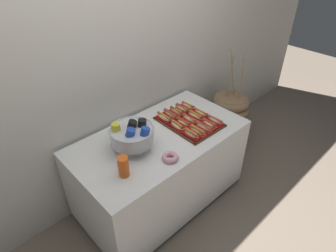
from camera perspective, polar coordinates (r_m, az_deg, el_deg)
ground_plane at (r=2.91m, az=-1.43°, el=-14.02°), size 10.00×10.00×0.00m
back_wall at (r=2.45m, az=-9.57°, el=13.13°), size 6.00×0.10×2.60m
buffet_table at (r=2.62m, az=-1.56°, el=-8.29°), size 1.49×0.80×0.76m
floor_vase at (r=3.48m, az=11.91°, el=1.10°), size 0.49×0.49×1.18m
serving_tray at (r=2.55m, az=4.26°, el=0.80°), size 0.41×0.53×0.01m
hot_dog_0 at (r=2.35m, az=4.62°, el=-1.63°), size 0.06×0.16×0.06m
hot_dog_1 at (r=2.40m, az=5.86°, el=-0.95°), size 0.07×0.17×0.06m
hot_dog_2 at (r=2.44m, az=7.06°, el=-0.19°), size 0.06×0.18×0.06m
hot_dog_3 at (r=2.49m, az=8.21°, el=0.43°), size 0.07×0.15×0.06m
hot_dog_4 at (r=2.54m, az=9.31°, el=1.08°), size 0.06×0.17×0.06m
hot_dog_5 at (r=2.44m, az=1.83°, el=0.04°), size 0.08×0.17×0.06m
hot_dog_6 at (r=2.49m, az=3.08°, el=0.70°), size 0.07×0.16×0.06m
hot_dog_7 at (r=2.53m, az=4.29°, el=1.39°), size 0.07×0.18×0.06m
hot_dog_8 at (r=2.58m, az=5.45°, el=2.00°), size 0.07×0.18×0.06m
hot_dog_9 at (r=2.63m, az=6.57°, el=2.58°), size 0.06×0.16×0.06m
hot_dog_10 at (r=2.54m, az=-0.74°, el=1.67°), size 0.07×0.17×0.06m
hot_dog_11 at (r=2.58m, az=0.51°, el=2.29°), size 0.06×0.18×0.06m
hot_dog_12 at (r=2.63m, az=1.71°, el=2.88°), size 0.06×0.17×0.06m
hot_dog_13 at (r=2.67m, az=2.88°, el=3.47°), size 0.07×0.17×0.06m
hot_dog_14 at (r=2.72m, az=4.01°, el=3.98°), size 0.07×0.16×0.06m
punch_bowl at (r=2.18m, az=-7.15°, el=-1.70°), size 0.34×0.34×0.25m
cup_stack at (r=2.01m, az=-8.86°, el=-7.96°), size 0.08×0.08×0.16m
donut at (r=2.15m, az=0.46°, el=-6.24°), size 0.13×0.13×0.04m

